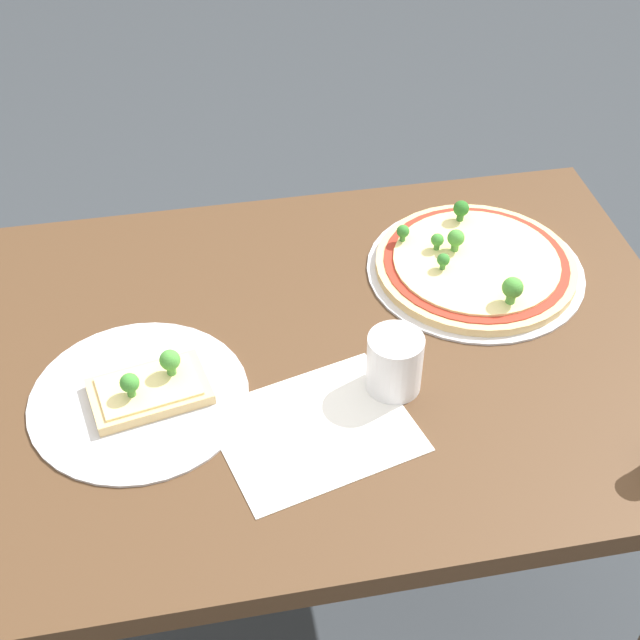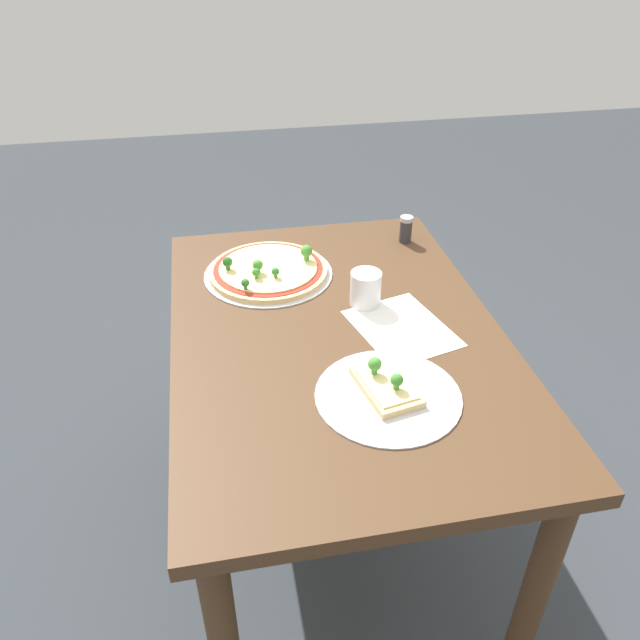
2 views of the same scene
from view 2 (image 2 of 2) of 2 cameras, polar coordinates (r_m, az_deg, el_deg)
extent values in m
plane|color=#33383D|center=(2.01, 1.21, -19.11)|extent=(8.00, 8.00, 0.00)
cube|color=#4C331E|center=(1.48, 1.55, -1.57)|extent=(1.13, 0.77, 0.04)
cylinder|color=#4C331E|center=(1.53, 18.80, -23.18)|extent=(0.06, 0.06, 0.73)
cylinder|color=#4C331E|center=(2.17, 7.02, -1.11)|extent=(0.06, 0.06, 0.73)
cylinder|color=#4C331E|center=(2.09, -10.32, -3.03)|extent=(0.06, 0.06, 0.73)
cylinder|color=silver|center=(1.70, -4.73, 4.23)|extent=(0.35, 0.35, 0.00)
cylinder|color=#E5C17F|center=(1.69, -4.75, 4.49)|extent=(0.32, 0.32, 0.01)
cylinder|color=#A82D1E|center=(1.69, -4.76, 4.73)|extent=(0.29, 0.29, 0.00)
cylinder|color=#F4DB8E|center=(1.69, -4.77, 4.82)|extent=(0.26, 0.26, 0.00)
sphere|color=#479338|center=(1.65, -5.72, 5.04)|extent=(0.03, 0.03, 0.03)
cylinder|color=#51973E|center=(1.66, -5.68, 4.50)|extent=(0.01, 0.01, 0.01)
sphere|color=#3D8933|center=(1.63, -5.87, 4.37)|extent=(0.02, 0.02, 0.02)
cylinder|color=#488E3A|center=(1.63, -5.85, 3.95)|extent=(0.01, 0.01, 0.01)
sphere|color=#337A2D|center=(1.58, -6.85, 3.40)|extent=(0.02, 0.02, 0.02)
cylinder|color=#3F8136|center=(1.59, -6.82, 2.98)|extent=(0.01, 0.01, 0.01)
sphere|color=#286B23|center=(1.67, -8.46, 5.28)|extent=(0.03, 0.03, 0.03)
cylinder|color=#37742D|center=(1.68, -8.41, 4.77)|extent=(0.01, 0.01, 0.01)
sphere|color=#337A2D|center=(1.63, -4.10, 4.44)|extent=(0.02, 0.02, 0.02)
cylinder|color=#3F8136|center=(1.63, -4.08, 4.04)|extent=(0.01, 0.01, 0.01)
sphere|color=#479338|center=(1.70, -1.25, 6.34)|extent=(0.03, 0.03, 0.03)
cylinder|color=#51973E|center=(1.71, -1.24, 5.72)|extent=(0.01, 0.01, 0.01)
cylinder|color=silver|center=(1.29, 6.24, -6.88)|extent=(0.30, 0.30, 0.00)
cube|color=#E5C17F|center=(1.30, 6.08, -6.10)|extent=(0.18, 0.13, 0.02)
cube|color=#F4DB8E|center=(1.29, 6.10, -5.76)|extent=(0.15, 0.11, 0.00)
sphere|color=#3D8933|center=(1.26, 7.04, -5.45)|extent=(0.03, 0.03, 0.03)
cylinder|color=#488E3A|center=(1.27, 6.98, -6.05)|extent=(0.01, 0.01, 0.01)
sphere|color=#479338|center=(1.29, 5.03, -4.02)|extent=(0.03, 0.03, 0.03)
cylinder|color=#51973E|center=(1.31, 4.99, -4.66)|extent=(0.01, 0.01, 0.01)
cylinder|color=white|center=(1.55, 4.19, 2.88)|extent=(0.08, 0.08, 0.09)
cylinder|color=#333338|center=(1.86, 7.84, 8.05)|extent=(0.04, 0.04, 0.07)
cylinder|color=#B2B2B7|center=(1.85, 7.93, 9.15)|extent=(0.04, 0.04, 0.01)
cube|color=white|center=(1.49, 7.48, -0.74)|extent=(0.29, 0.26, 0.00)
camera|label=1|loc=(1.56, 44.79, 28.01)|focal=50.00mm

